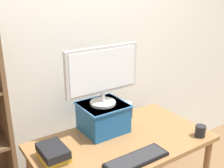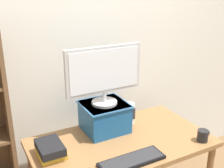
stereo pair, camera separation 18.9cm
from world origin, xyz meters
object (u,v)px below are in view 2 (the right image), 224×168
riser_box (104,116)px  keyboard (132,161)px  desk (121,150)px  computer_monitor (104,73)px  coffee_mug (203,136)px  book_stack (50,150)px  desk_speaker (129,113)px

riser_box → keyboard: size_ratio=0.77×
desk → computer_monitor: bearing=99.5°
riser_box → coffee_mug: riser_box is taller
riser_box → book_stack: size_ratio=1.50×
desk_speaker → computer_monitor: bearing=-175.7°
riser_box → computer_monitor: (0.00, -0.00, 0.35)m
keyboard → desk_speaker: desk_speaker is taller
riser_box → book_stack: 0.51m
computer_monitor → coffee_mug: bearing=-41.1°
desk → coffee_mug: 0.61m
computer_monitor → keyboard: bearing=-94.7°
desk → riser_box: bearing=99.4°
riser_box → desk_speaker: bearing=4.0°
desk → riser_box: (-0.03, 0.21, 0.19)m
book_stack → keyboard: bearing=-35.8°
computer_monitor → coffee_mug: computer_monitor is taller
keyboard → coffee_mug: coffee_mug is taller
coffee_mug → desk: bearing=151.7°
computer_monitor → coffee_mug: size_ratio=5.55×
desk → keyboard: (-0.07, -0.26, 0.09)m
computer_monitor → book_stack: computer_monitor is taller
desk → keyboard: keyboard is taller
desk → desk_speaker: bearing=47.8°
riser_box → keyboard: (-0.04, -0.47, -0.11)m
desk → riser_box: size_ratio=3.82×
desk → book_stack: 0.53m
riser_box → computer_monitor: 0.35m
keyboard → computer_monitor: bearing=85.3°
coffee_mug → desk_speaker: desk_speaker is taller
keyboard → book_stack: bearing=144.2°
riser_box → desk_speaker: riser_box is taller
desk → riser_box: 0.29m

